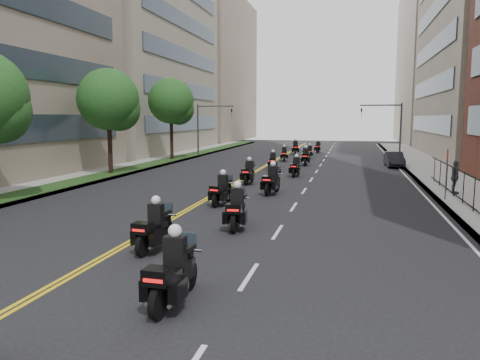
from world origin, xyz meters
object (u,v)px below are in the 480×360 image
object	(u,v)px
motorcycle_1	(173,274)
motorcycle_13	(318,148)
motorcycle_2	(154,229)
motorcycle_3	(237,210)
motorcycle_8	(273,162)
motorcycle_4	(222,191)
motorcycle_11	(310,152)
pedestrian_c	(455,177)
motorcycle_9	(305,157)
motorcycle_10	(284,155)
parked_sedan	(394,159)
motorcycle_12	(295,148)
motorcycle_5	(272,181)
motorcycle_6	(249,173)
motorcycle_7	(296,168)

from	to	relation	value
motorcycle_1	motorcycle_13	distance (m)	47.06
motorcycle_2	motorcycle_3	size ratio (longest dim) A/B	0.96
motorcycle_8	motorcycle_4	bearing A→B (deg)	-95.97
motorcycle_11	pedestrian_c	distance (m)	24.12
motorcycle_9	motorcycle_13	size ratio (longest dim) A/B	1.13
motorcycle_8	motorcycle_9	xyz separation A→B (m)	(2.25, 4.02, 0.06)
motorcycle_8	pedestrian_c	xyz separation A→B (m)	(11.55, -10.62, 0.41)
motorcycle_4	motorcycle_10	bearing A→B (deg)	98.26
motorcycle_8	parked_sedan	world-z (taller)	motorcycle_8
motorcycle_12	motorcycle_3	bearing A→B (deg)	-94.66
motorcycle_5	motorcycle_3	bearing A→B (deg)	-82.28
motorcycle_6	motorcycle_11	world-z (taller)	motorcycle_6
motorcycle_8	motorcycle_12	distance (m)	15.69
motorcycle_3	motorcycle_4	size ratio (longest dim) A/B	1.06
motorcycle_5	motorcycle_11	bearing A→B (deg)	97.50
motorcycle_5	motorcycle_12	world-z (taller)	motorcycle_12
motorcycle_2	pedestrian_c	distance (m)	17.47
motorcycle_1	motorcycle_11	distance (m)	39.31
motorcycle_9	motorcycle_11	bearing A→B (deg)	89.71
motorcycle_2	parked_sedan	xyz separation A→B (m)	(9.65, 28.29, -0.05)
motorcycle_3	motorcycle_5	world-z (taller)	motorcycle_5
motorcycle_6	motorcycle_9	world-z (taller)	motorcycle_9
motorcycle_4	motorcycle_12	size ratio (longest dim) A/B	0.93
motorcycle_13	pedestrian_c	xyz separation A→B (m)	(9.25, -29.89, 0.42)
motorcycle_5	pedestrian_c	size ratio (longest dim) A/B	1.37
motorcycle_1	motorcycle_2	xyz separation A→B (m)	(-2.19, 3.98, -0.03)
motorcycle_1	motorcycle_2	distance (m)	4.55
motorcycle_5	motorcycle_6	bearing A→B (deg)	127.73
motorcycle_12	motorcycle_4	bearing A→B (deg)	-97.58
motorcycle_1	pedestrian_c	xyz separation A→B (m)	(9.26, 17.17, 0.32)
motorcycle_3	parked_sedan	bearing A→B (deg)	67.02
motorcycle_6	pedestrian_c	world-z (taller)	pedestrian_c
motorcycle_5	motorcycle_11	size ratio (longest dim) A/B	1.19
motorcycle_3	motorcycle_6	xyz separation A→B (m)	(-2.12, 11.90, -0.04)
motorcycle_1	motorcycle_2	size ratio (longest dim) A/B	1.05
motorcycle_4	pedestrian_c	xyz separation A→B (m)	(11.45, 5.18, 0.37)
motorcycle_1	motorcycle_10	size ratio (longest dim) A/B	1.16
motorcycle_10	motorcycle_13	xyz separation A→B (m)	(2.45, 11.50, 0.00)
pedestrian_c	motorcycle_13	bearing A→B (deg)	19.68
motorcycle_6	motorcycle_7	xyz separation A→B (m)	(2.49, 4.46, -0.04)
motorcycle_2	motorcycle_8	bearing A→B (deg)	95.11
motorcycle_8	motorcycle_10	size ratio (longest dim) A/B	1.03
motorcycle_2	motorcycle_5	world-z (taller)	motorcycle_5
motorcycle_11	motorcycle_5	bearing A→B (deg)	-91.39
motorcycle_11	pedestrian_c	world-z (taller)	pedestrian_c
motorcycle_3	motorcycle_7	xyz separation A→B (m)	(0.37, 16.36, -0.08)
motorcycle_9	motorcycle_12	world-z (taller)	motorcycle_12
motorcycle_7	motorcycle_9	distance (m)	8.02
motorcycle_5	motorcycle_11	xyz separation A→B (m)	(0.04, 23.58, -0.12)
motorcycle_8	motorcycle_12	world-z (taller)	motorcycle_12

